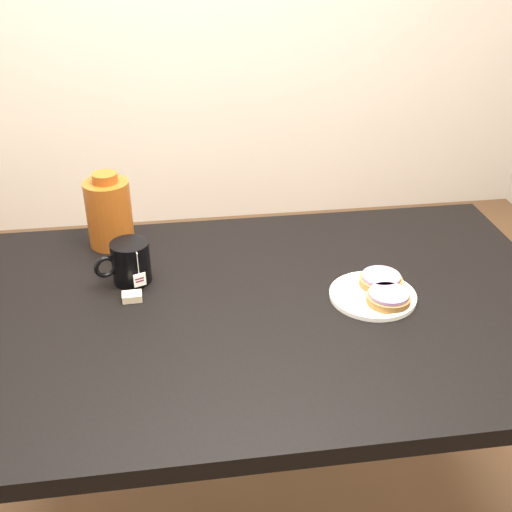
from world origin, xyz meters
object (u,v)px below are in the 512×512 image
Objects in this scene: bagel_back at (381,280)px; bagel_package at (109,212)px; plate at (373,295)px; table at (267,333)px; mug at (130,262)px; teabag_pouch at (132,297)px; bagel_front at (388,298)px.

bagel_package is at bearing 153.38° from bagel_back.
table is at bearing 178.21° from plate.
mug reaches higher than table.
teabag_pouch is (-0.31, 0.06, 0.09)m from table.
bagel_front reaches higher than teabag_pouch.
table is at bearing 169.81° from bagel_front.
plate is 1.00× the size of bagel_package.
bagel_back is 0.95× the size of bagel_front.
bagel_package is at bearing 136.42° from table.
plate is at bearing -7.14° from teabag_pouch.
plate is 1.37× the size of mug.
bagel_package is (-0.37, 0.35, 0.18)m from table.
mug is at bearing -74.48° from bagel_package.
plate is at bearing -1.79° from table.
teabag_pouch is 0.30m from bagel_package.
bagel_package reaches higher than bagel_front.
plate is 1.42× the size of bagel_front.
teabag_pouch is (-0.55, 0.07, 0.00)m from plate.
bagel_package is (-0.61, 0.36, 0.08)m from plate.
table is 9.94× the size of bagel_front.
mug reaches higher than bagel_front.
plate is at bearing -30.20° from bagel_package.
plate is (0.25, -0.01, 0.09)m from table.
table is 0.26m from plate.
table is at bearing -47.35° from mug.
mug is at bearing 164.37° from plate.
mug is at bearing 154.52° from table.
plate is 0.05m from bagel_front.
bagel_back is (0.27, 0.03, 0.11)m from table.
bagel_package is (-0.06, 0.20, 0.04)m from mug.
bagel_front is 0.59m from teabag_pouch.
bagel_back is at bearing 50.15° from plate.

